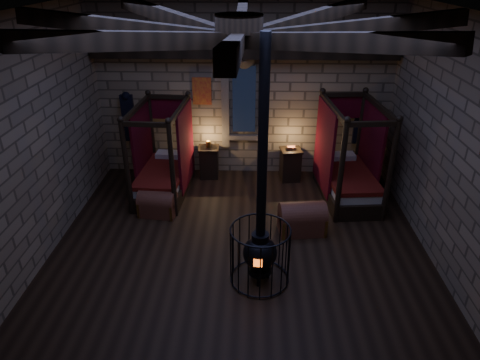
{
  "coord_description": "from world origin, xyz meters",
  "views": [
    {
      "loc": [
        0.22,
        -6.48,
        4.84
      ],
      "look_at": [
        -0.0,
        0.6,
        1.21
      ],
      "focal_mm": 32.0,
      "sensor_mm": 36.0,
      "label": 1
    }
  ],
  "objects_px": {
    "trunk_left": "(158,204)",
    "stove": "(260,250)",
    "bed_left": "(164,172)",
    "bed_right": "(347,175)",
    "trunk_right": "(302,219)"
  },
  "relations": [
    {
      "from": "trunk_left",
      "to": "stove",
      "type": "distance_m",
      "value": 2.99
    },
    {
      "from": "bed_left",
      "to": "trunk_left",
      "type": "height_order",
      "value": "bed_left"
    },
    {
      "from": "bed_right",
      "to": "trunk_right",
      "type": "xyz_separation_m",
      "value": [
        -1.14,
        -1.51,
        -0.25
      ]
    },
    {
      "from": "bed_right",
      "to": "bed_left",
      "type": "bearing_deg",
      "value": 173.91
    },
    {
      "from": "trunk_right",
      "to": "stove",
      "type": "distance_m",
      "value": 1.75
    },
    {
      "from": "bed_left",
      "to": "stove",
      "type": "xyz_separation_m",
      "value": [
        2.18,
        -3.07,
        0.11
      ]
    },
    {
      "from": "bed_left",
      "to": "trunk_right",
      "type": "distance_m",
      "value": 3.43
    },
    {
      "from": "bed_left",
      "to": "bed_right",
      "type": "bearing_deg",
      "value": 2.43
    },
    {
      "from": "trunk_left",
      "to": "trunk_right",
      "type": "distance_m",
      "value": 3.05
    },
    {
      "from": "trunk_right",
      "to": "stove",
      "type": "xyz_separation_m",
      "value": [
        -0.86,
        -1.49,
        0.33
      ]
    },
    {
      "from": "bed_left",
      "to": "stove",
      "type": "distance_m",
      "value": 3.77
    },
    {
      "from": "stove",
      "to": "bed_right",
      "type": "bearing_deg",
      "value": 63.92
    },
    {
      "from": "bed_right",
      "to": "stove",
      "type": "distance_m",
      "value": 3.61
    },
    {
      "from": "bed_left",
      "to": "bed_right",
      "type": "height_order",
      "value": "bed_right"
    },
    {
      "from": "trunk_left",
      "to": "stove",
      "type": "relative_size",
      "value": 0.21
    }
  ]
}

